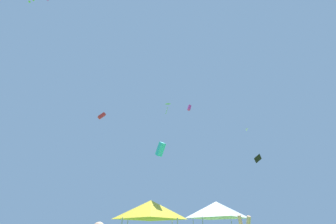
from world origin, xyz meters
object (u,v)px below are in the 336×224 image
Objects in this scene: canopy_tent_yellow at (151,210)px; kite_magenta_box at (189,108)px; kite_red_box at (102,116)px; kite_lime_diamond at (168,104)px; kite_black_diamond at (258,158)px; canopy_tent_white at (217,210)px; kite_white_box at (247,129)px; kite_cyan_box at (161,149)px.

canopy_tent_yellow is 3.79× the size of kite_magenta_box.
kite_lime_diamond reaches higher than kite_red_box.
kite_lime_diamond reaches higher than kite_magenta_box.
kite_magenta_box reaches higher than kite_black_diamond.
canopy_tent_white is 12.08m from kite_magenta_box.
kite_lime_diamond is (-14.82, 3.38, 7.30)m from kite_white_box.
kite_white_box is 0.57× the size of kite_black_diamond.
kite_red_box is at bearing -159.26° from kite_lime_diamond.
canopy_tent_white is 2.26× the size of kite_red_box.
kite_magenta_box is at bearing 92.98° from canopy_tent_white.
kite_white_box reaches higher than kite_black_diamond.
kite_white_box reaches higher than canopy_tent_white.
kite_lime_diamond reaches higher than canopy_tent_yellow.
kite_cyan_box is at bearing -95.84° from kite_lime_diamond.
kite_cyan_box is at bearing -60.86° from kite_red_box.
canopy_tent_white is at bearing -86.01° from kite_lime_diamond.
kite_red_box is at bearing 129.79° from canopy_tent_white.
kite_cyan_box reaches higher than canopy_tent_white.
kite_red_box is 27.04m from kite_white_box.
kite_white_box is at bearing 2.61° from kite_red_box.
kite_lime_diamond is at bearing 94.30° from kite_magenta_box.
canopy_tent_white is 30.93m from kite_lime_diamond.
kite_red_box reaches higher than kite_cyan_box.
kite_magenta_box is (3.98, 7.34, 11.30)m from canopy_tent_yellow.
canopy_tent_yellow is 3.87m from kite_cyan_box.
kite_black_diamond is (-3.28, -6.67, -8.05)m from kite_white_box.
kite_magenta_box is at bearing -136.84° from kite_white_box.
kite_black_diamond is (10.33, 6.09, -3.74)m from kite_magenta_box.
kite_black_diamond is (14.30, 13.43, 7.56)m from canopy_tent_yellow.
canopy_tent_white is 4.91m from canopy_tent_yellow.
kite_magenta_box reaches higher than canopy_tent_white.
kite_lime_diamond is at bearing 20.74° from kite_red_box.
kite_white_box is at bearing 47.97° from kite_cyan_box.
kite_black_diamond is (13.83, 12.31, 3.89)m from kite_cyan_box.
kite_white_box reaches higher than canopy_tent_yellow.
kite_white_box is (13.61, 12.76, 4.31)m from kite_magenta_box.
kite_white_box is (13.35, 17.61, 15.37)m from canopy_tent_white.
canopy_tent_white is 3.38× the size of kite_cyan_box.
kite_magenta_box reaches higher than kite_cyan_box.
kite_cyan_box is (9.89, -17.75, -12.86)m from kite_red_box.
kite_magenta_box is at bearing -149.47° from kite_black_diamond.
canopy_tent_yellow is 0.96× the size of kite_lime_diamond.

